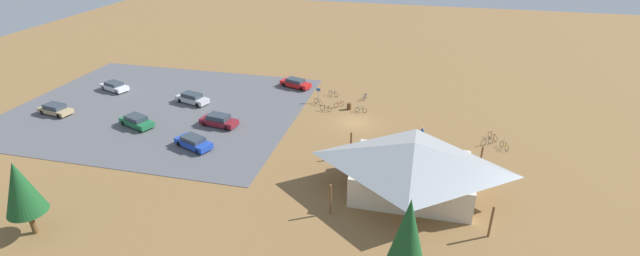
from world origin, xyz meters
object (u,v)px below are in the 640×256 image
Objects in this scene: trash_bin at (349,106)px; bicycle_black_lone_east at (326,108)px; lot_sign at (318,93)px; bicycle_white_near_porch at (318,102)px; car_blue_by_curb at (193,142)px; bicycle_silver_trailside at (487,142)px; bicycle_blue_edge_south at (365,97)px; pine_east at (407,238)px; car_maroon_near_entry at (219,120)px; car_red_front_row at (295,83)px; bicycle_teal_yard_center at (361,110)px; bicycle_orange_near_sign at (493,136)px; car_white_far_end at (114,86)px; bike_pavilion at (413,164)px; pine_far_east at (20,188)px; bicycle_yellow_front_row at (504,146)px; bicycle_purple_yard_right at (333,94)px; car_green_inner_stall at (137,121)px; car_silver_mid_lot at (192,98)px; car_tan_end_stall at (55,109)px; bicycle_red_yard_front at (339,104)px; visitor_at_bikes at (422,134)px.

trash_bin reaches higher than bicycle_black_lone_east.
lot_sign is at bearing -57.58° from bicycle_black_lone_east.
car_blue_by_curb is at bearing 55.34° from bicycle_white_near_porch.
bicycle_silver_trailside is 0.85× the size of bicycle_blue_edge_south.
pine_east is at bearing 106.28° from trash_bin.
car_maroon_near_entry is 0.98× the size of car_red_front_row.
bicycle_orange_near_sign is at bearing 165.62° from bicycle_teal_yard_center.
bike_pavilion is at bearing 159.48° from car_white_far_end.
pine_far_east is 47.10m from bicycle_yellow_front_row.
lot_sign is 1.50× the size of bicycle_silver_trailside.
bicycle_silver_trailside is (-20.09, 5.04, 0.00)m from bicycle_black_lone_east.
bicycle_purple_yard_right is 0.32× the size of car_red_front_row.
car_white_far_end is at bearing -43.96° from car_green_inner_stall.
car_maroon_near_entry reaches higher than car_red_front_row.
bike_pavilion is 9.79× the size of bicycle_white_near_porch.
bicycle_teal_yard_center is 23.38m from car_silver_mid_lot.
bicycle_black_lone_east is at bearing -68.21° from pine_east.
lot_sign is 6.66m from bicycle_teal_yard_center.
bicycle_blue_edge_south is at bearing -151.79° from bicycle_white_near_porch.
car_silver_mid_lot reaches higher than car_red_front_row.
trash_bin is at bearing 163.31° from lot_sign.
bicycle_yellow_front_row is at bearing 162.64° from bicycle_silver_trailside.
lot_sign is 3.29m from bicycle_black_lone_east.
pine_east is 33.64m from car_maroon_near_entry.
car_tan_end_stall is (39.01, 10.02, 0.37)m from bicycle_teal_yard_center.
car_tan_end_stall reaches higher than car_red_front_row.
bicycle_yellow_front_row is at bearing 162.15° from bicycle_white_near_porch.
bicycle_purple_yard_right is at bearing -112.13° from bicycle_white_near_porch.
bicycle_white_near_porch is 6.87m from bicycle_blue_edge_south.
lot_sign is 1.72× the size of bicycle_red_yard_front.
car_red_front_row is (6.39, -7.42, 0.34)m from bicycle_black_lone_east.
car_white_far_end is 24.06m from car_blue_by_curb.
trash_bin reaches higher than bicycle_orange_near_sign.
visitor_at_bikes is (9.14, 0.36, 0.58)m from bicycle_yellow_front_row.
car_tan_end_stall is 47.27m from visitor_at_bikes.
pine_east reaches higher than bike_pavilion.
bicycle_red_yard_front is 0.26× the size of car_blue_by_curb.
pine_far_east is at bearing 53.71° from bicycle_teal_yard_center.
visitor_at_bikes is at bearing 149.20° from lot_sign.
car_silver_mid_lot is at bearing -5.40° from bicycle_yellow_front_row.
car_tan_end_stall reaches higher than bicycle_white_near_porch.
car_maroon_near_entry reaches higher than bicycle_teal_yard_center.
pine_east is at bearing 136.98° from car_silver_mid_lot.
car_red_front_row is at bearing -63.90° from pine_east.
bicycle_silver_trailside is at bearing -17.36° from bicycle_yellow_front_row.
pine_east is 5.62× the size of bicycle_yellow_front_row.
pine_far_east is at bearing 128.04° from car_tan_end_stall.
car_green_inner_stall reaches higher than bicycle_white_near_porch.
bicycle_red_yard_front is at bearing -130.42° from bicycle_black_lone_east.
bicycle_purple_yard_right reaches higher than bicycle_yellow_front_row.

